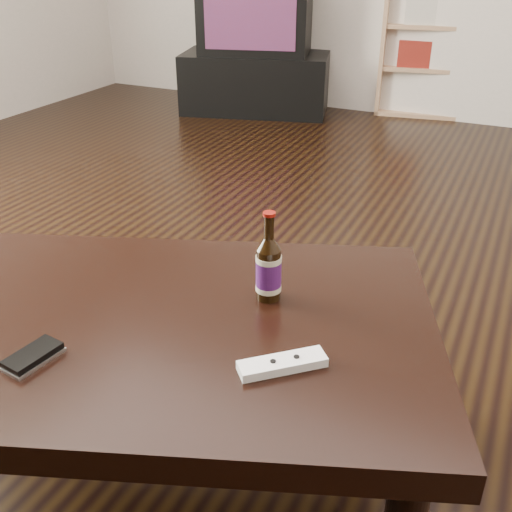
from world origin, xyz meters
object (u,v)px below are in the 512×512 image
at_px(coffee_table, 135,342).
at_px(beer_bottle, 269,269).
at_px(tv, 256,11).
at_px(bookshelf, 432,21).
at_px(tv_stand, 256,83).
at_px(remote, 282,364).
at_px(phone, 33,357).

relative_size(coffee_table, beer_bottle, 7.03).
xyz_separation_m(tv, beer_bottle, (1.49, -3.09, -0.17)).
bearing_deg(beer_bottle, bookshelf, 95.44).
bearing_deg(bookshelf, coffee_table, -97.61).
bearing_deg(coffee_table, tv_stand, 111.01).
bearing_deg(remote, phone, -109.65).
height_order(coffee_table, beer_bottle, beer_bottle).
distance_m(bookshelf, beer_bottle, 3.59).
xyz_separation_m(tv_stand, coffee_table, (1.26, -3.29, 0.20)).
xyz_separation_m(tv, remote, (1.61, -3.31, -0.23)).
relative_size(tv_stand, phone, 9.15).
xyz_separation_m(beer_bottle, phone, (-0.31, -0.39, -0.06)).
xyz_separation_m(phone, remote, (0.43, 0.18, 0.00)).
relative_size(phone, remote, 0.76).
xyz_separation_m(bookshelf, beer_bottle, (0.34, -3.58, -0.10)).
bearing_deg(phone, coffee_table, 74.89).
distance_m(tv, phone, 3.69).
distance_m(tv, coffee_table, 3.53).
xyz_separation_m(coffee_table, remote, (0.35, -0.02, 0.07)).
height_order(tv, phone, tv).
relative_size(beer_bottle, remote, 1.34).
relative_size(bookshelf, coffee_table, 0.86).
relative_size(tv, bookshelf, 0.69).
bearing_deg(tv, phone, -86.66).
height_order(tv, beer_bottle, tv).
bearing_deg(remote, tv_stand, 163.84).
relative_size(tv_stand, tv, 1.23).
bearing_deg(coffee_table, phone, -112.80).
bearing_deg(tv, coffee_table, -84.34).
height_order(tv_stand, bookshelf, bookshelf).
bearing_deg(remote, bookshelf, 144.84).
bearing_deg(bookshelf, phone, -98.90).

